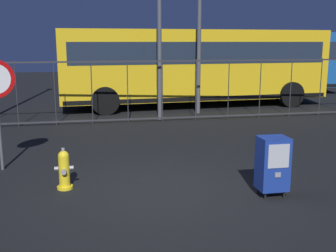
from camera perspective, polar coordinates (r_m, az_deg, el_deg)
name	(u,v)px	position (r m, az deg, el deg)	size (l,w,h in m)	color
ground_plane	(164,190)	(7.36, -0.49, -8.84)	(60.00, 60.00, 0.00)	black
fire_hydrant	(64,170)	(7.54, -14.15, -5.87)	(0.33, 0.31, 0.75)	yellow
newspaper_box_primary	(273,163)	(7.14, 14.25, -5.02)	(0.48, 0.42, 1.02)	black
fence_barrier	(128,91)	(13.26, -5.59, 4.83)	(18.03, 0.04, 2.00)	#2D2D33
bus_near	(194,63)	(16.67, 3.59, 8.63)	(10.61, 3.21, 3.00)	gold
bus_far	(234,59)	(21.27, 9.04, 9.15)	(10.71, 3.68, 3.00)	#19519E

